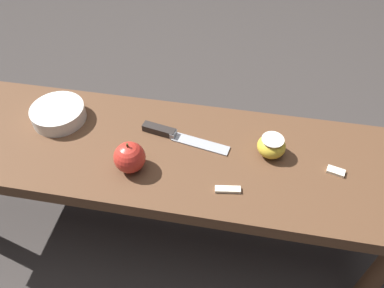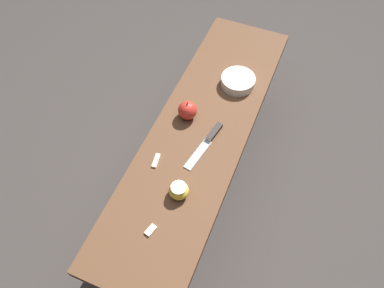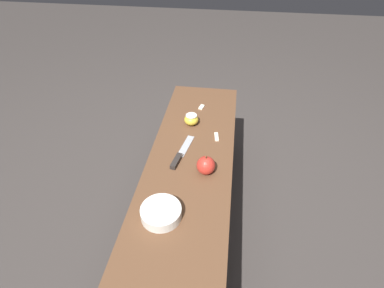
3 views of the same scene
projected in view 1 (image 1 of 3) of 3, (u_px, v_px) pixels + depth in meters
name	position (u px, v px, depth m)	size (l,w,h in m)	color
ground_plane	(163.00, 230.00, 1.29)	(8.00, 8.00, 0.00)	#383330
wooden_bench	(156.00, 161.00, 1.02)	(1.37, 0.37, 0.43)	brown
knife	(171.00, 134.00, 1.00)	(0.25, 0.07, 0.02)	#9EA0A5
apple_whole	(130.00, 157.00, 0.90)	(0.08, 0.08, 0.09)	red
apple_cut	(271.00, 146.00, 0.94)	(0.07, 0.07, 0.05)	gold
apple_slice_near_knife	(336.00, 172.00, 0.92)	(0.05, 0.03, 0.01)	white
apple_slice_center	(228.00, 189.00, 0.88)	(0.06, 0.03, 0.01)	white
bowl	(58.00, 114.00, 1.03)	(0.15, 0.15, 0.04)	silver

